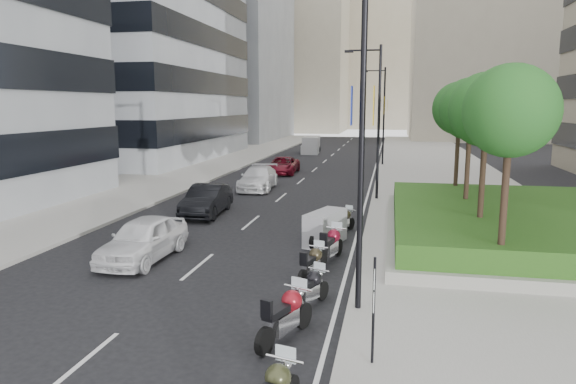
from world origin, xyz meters
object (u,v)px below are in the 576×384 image
(car_a, at_px, (143,239))
(car_b, at_px, (207,200))
(car_d, at_px, (283,165))
(lamp_post_2, at_px, (382,111))
(motorcycle_1, at_px, (286,315))
(motorcycle_3, at_px, (313,264))
(parking_sign, at_px, (374,305))
(motorcycle_5, at_px, (325,228))
(motorcycle_6, at_px, (344,221))
(delivery_van, at_px, (311,146))
(lamp_post_0, at_px, (356,127))
(car_c, at_px, (258,178))
(lamp_post_1, at_px, (376,115))
(motorcycle_4, at_px, (331,245))
(motorcycle_2, at_px, (310,289))

(car_a, distance_m, car_b, 7.92)
(car_d, bearing_deg, lamp_post_2, 40.94)
(motorcycle_1, distance_m, motorcycle_3, 4.42)
(parking_sign, xyz_separation_m, car_a, (-8.54, 6.38, -0.67))
(motorcycle_5, height_order, motorcycle_6, motorcycle_5)
(motorcycle_3, bearing_deg, delivery_van, 24.37)
(motorcycle_5, relative_size, car_b, 0.52)
(motorcycle_3, distance_m, car_a, 6.50)
(lamp_post_0, height_order, motorcycle_3, lamp_post_0)
(car_a, distance_m, car_d, 24.47)
(lamp_post_0, xyz_separation_m, car_b, (-8.35, 11.29, -4.29))
(parking_sign, xyz_separation_m, car_b, (-9.01, 14.29, -0.68))
(car_c, bearing_deg, lamp_post_0, -72.03)
(parking_sign, height_order, delivery_van, parking_sign)
(motorcycle_1, relative_size, car_a, 0.49)
(car_b, bearing_deg, lamp_post_0, -56.82)
(lamp_post_1, height_order, delivery_van, lamp_post_1)
(lamp_post_2, height_order, motorcycle_3, lamp_post_2)
(motorcycle_5, relative_size, motorcycle_6, 1.31)
(car_c, bearing_deg, car_b, -97.37)
(lamp_post_1, bearing_deg, delivery_van, 105.96)
(motorcycle_6, xyz_separation_m, car_d, (-6.80, 18.95, 0.16))
(car_d, bearing_deg, lamp_post_1, -55.49)
(lamp_post_2, xyz_separation_m, motorcycle_5, (-1.61, -28.26, -4.38))
(motorcycle_1, bearing_deg, motorcycle_3, 21.39)
(car_a, distance_m, car_c, 16.32)
(car_a, relative_size, car_c, 0.88)
(lamp_post_1, distance_m, car_a, 16.30)
(car_a, xyz_separation_m, car_c, (0.08, 16.32, -0.02))
(motorcycle_5, distance_m, delivery_van, 39.93)
(lamp_post_1, height_order, lamp_post_2, same)
(motorcycle_5, bearing_deg, car_d, 35.72)
(lamp_post_0, relative_size, motorcycle_3, 4.49)
(lamp_post_0, distance_m, lamp_post_1, 17.00)
(car_a, height_order, delivery_van, delivery_van)
(car_a, distance_m, delivery_van, 42.72)
(motorcycle_4, distance_m, motorcycle_5, 2.27)
(car_d, distance_m, delivery_van, 18.26)
(motorcycle_2, bearing_deg, lamp_post_2, 20.15)
(lamp_post_0, xyz_separation_m, motorcycle_2, (-1.18, 0.12, -4.53))
(parking_sign, bearing_deg, car_d, 105.42)
(lamp_post_0, bearing_deg, car_c, 111.61)
(lamp_post_0, xyz_separation_m, motorcycle_4, (-1.11, 4.53, -4.45))
(lamp_post_2, distance_m, motorcycle_5, 28.64)
(car_d, bearing_deg, car_b, -93.12)
(parking_sign, relative_size, motorcycle_5, 1.02)
(motorcycle_3, xyz_separation_m, car_d, (-6.39, 25.45, 0.14))
(delivery_van, bearing_deg, parking_sign, -83.88)
(lamp_post_1, distance_m, motorcycle_2, 17.52)
(lamp_post_0, relative_size, motorcycle_4, 3.95)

